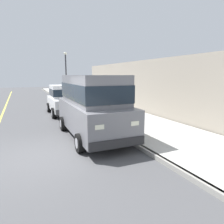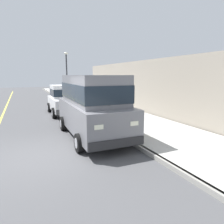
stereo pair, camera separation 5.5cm
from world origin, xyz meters
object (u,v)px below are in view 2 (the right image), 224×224
car_grey_van (92,103)px  street_lamp (67,71)px  dog_grey (133,114)px  car_white_hatchback (64,99)px  fire_hydrant (131,125)px

car_grey_van → street_lamp: size_ratio=1.11×
car_grey_van → dog_grey: size_ratio=7.41×
dog_grey → street_lamp: street_lamp is taller
car_white_hatchback → dog_grey: size_ratio=5.74×
dog_grey → street_lamp: size_ratio=0.15×
car_grey_van → dog_grey: car_grey_van is taller
car_grey_van → street_lamp: (1.36, 11.27, 1.51)m
car_white_hatchback → street_lamp: 6.15m
dog_grey → street_lamp: 10.10m
car_grey_van → fire_hydrant: 1.85m
dog_grey → street_lamp: (-1.46, 9.69, 2.48)m
dog_grey → fire_hydrant: 2.62m
fire_hydrant → street_lamp: (-0.10, 11.92, 2.43)m
car_white_hatchback → fire_hydrant: bearing=-76.5°
car_grey_van → fire_hydrant: (1.46, -0.65, -0.92)m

